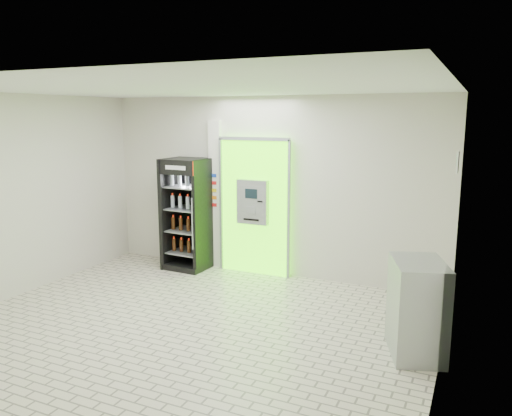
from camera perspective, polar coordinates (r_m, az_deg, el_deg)
The scene contains 7 objects.
ground at distance 6.66m, azimuth -7.45°, elevation -13.28°, with size 6.00×6.00×0.00m, color beige.
room_shell at distance 6.16m, azimuth -7.86°, elevation 2.61°, with size 6.00×6.00×6.00m.
atm_assembly at distance 8.45m, azimuth -0.10°, elevation 0.26°, with size 1.30×0.24×2.33m.
pillar at distance 8.81m, azimuth -4.61°, elevation 1.50°, with size 0.22×0.11×2.60m.
beverage_cooler at distance 8.86m, azimuth -7.79°, elevation -0.92°, with size 0.76×0.71×1.95m.
steel_cabinet at distance 6.00m, azimuth 17.91°, elevation -10.84°, with size 0.80×0.95×1.09m.
exit_sign at distance 6.57m, azimuth 22.06°, elevation 4.89°, with size 0.02×0.22×0.26m.
Camera 1 is at (3.29, -5.14, 2.68)m, focal length 35.00 mm.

